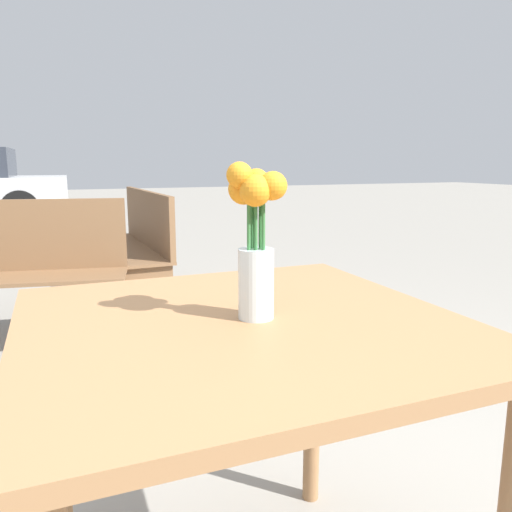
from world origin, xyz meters
name	(u,v)px	position (x,y,z in m)	size (l,w,h in m)	color
table_front	(241,370)	(0.00, 0.00, 0.64)	(0.86, 0.84, 0.75)	#9E7047
flower_vase	(256,240)	(0.03, -0.01, 0.90)	(0.11, 0.11, 0.31)	silver
bench_near	(136,246)	(0.23, 2.76, 0.45)	(0.40, 1.42, 0.85)	brown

